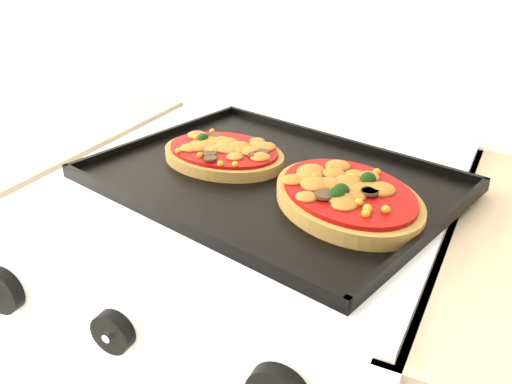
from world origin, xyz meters
The scene contains 6 objects.
control_panel centered at (0.03, 1.39, 0.85)m, with size 0.60×0.02×0.09m, color white.
knob_left centered at (-0.16, 1.37, 0.85)m, with size 0.06×0.06×0.02m, color black.
knob_center centered at (0.02, 1.37, 0.85)m, with size 0.05×0.05×0.02m, color black.
baking_tray centered at (0.06, 1.69, 0.92)m, with size 0.51×0.38×0.02m, color black.
pizza_left centered at (-0.03, 1.71, 0.93)m, with size 0.20×0.15×0.03m, color olive, non-canonical shape.
pizza_right centered at (0.19, 1.65, 0.94)m, with size 0.24×0.17×0.04m, color olive, non-canonical shape.
Camera 1 is at (0.38, 0.99, 1.28)m, focal length 40.00 mm.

